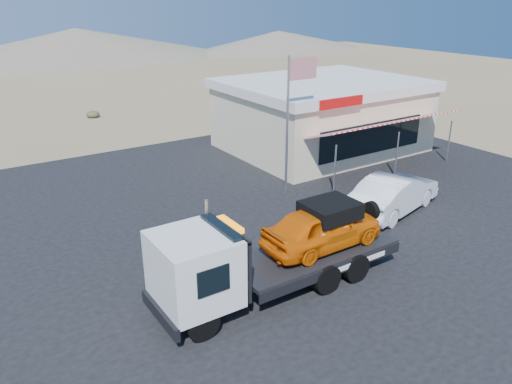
{
  "coord_description": "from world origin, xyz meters",
  "views": [
    {
      "loc": [
        -8.01,
        -12.28,
        8.36
      ],
      "look_at": [
        1.49,
        2.09,
        1.5
      ],
      "focal_mm": 35.0,
      "sensor_mm": 36.0,
      "label": 1
    }
  ],
  "objects_px": {
    "tow_truck": "(275,248)",
    "white_sedan": "(394,193)",
    "jerky_store": "(322,114)",
    "flagpole": "(292,109)"
  },
  "relations": [
    {
      "from": "tow_truck",
      "to": "white_sedan",
      "type": "xyz_separation_m",
      "value": [
        7.45,
        2.06,
        -0.6
      ]
    },
    {
      "from": "jerky_store",
      "to": "tow_truck",
      "type": "bearing_deg",
      "value": -135.42
    },
    {
      "from": "jerky_store",
      "to": "flagpole",
      "type": "relative_size",
      "value": 1.73
    },
    {
      "from": "white_sedan",
      "to": "flagpole",
      "type": "distance_m",
      "value": 5.55
    },
    {
      "from": "tow_truck",
      "to": "flagpole",
      "type": "height_order",
      "value": "flagpole"
    },
    {
      "from": "jerky_store",
      "to": "flagpole",
      "type": "height_order",
      "value": "flagpole"
    },
    {
      "from": "tow_truck",
      "to": "white_sedan",
      "type": "relative_size",
      "value": 1.63
    },
    {
      "from": "tow_truck",
      "to": "white_sedan",
      "type": "height_order",
      "value": "tow_truck"
    },
    {
      "from": "white_sedan",
      "to": "jerky_store",
      "type": "height_order",
      "value": "jerky_store"
    },
    {
      "from": "jerky_store",
      "to": "flagpole",
      "type": "xyz_separation_m",
      "value": [
        -5.57,
        -4.47,
        1.77
      ]
    }
  ]
}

